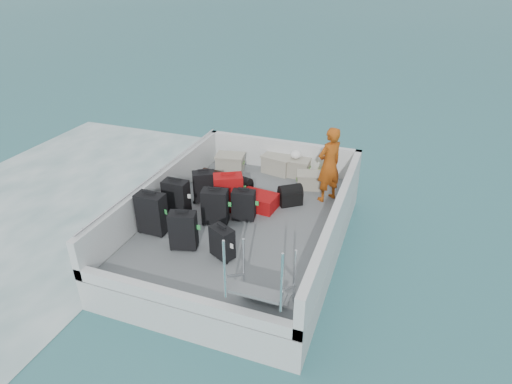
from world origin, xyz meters
TOP-DOWN VIEW (x-y plane):
  - ground at (0.00, 0.00)m, footprint 160.00×160.00m
  - wake_foam at (-4.80, 0.00)m, footprint 10.00×10.00m
  - ferry_hull at (0.00, 0.00)m, footprint 3.60×5.00m
  - deck at (0.00, 0.00)m, footprint 3.30×4.70m
  - deck_fittings at (0.35, -0.32)m, footprint 3.60×5.00m
  - suitcase_0 at (-1.36, -0.95)m, footprint 0.50×0.29m
  - suitcase_1 at (-1.28, -0.24)m, footprint 0.47×0.27m
  - suitcase_2 at (-1.01, 0.42)m, footprint 0.52×0.45m
  - suitcase_3 at (-0.61, -1.18)m, footprint 0.50×0.37m
  - suitcase_4 at (-0.44, -0.29)m, footprint 0.51×0.37m
  - suitcase_5 at (-0.40, 0.24)m, footprint 0.64×0.55m
  - suitcase_6 at (0.10, -1.19)m, footprint 0.47×0.39m
  - suitcase_7 at (-0.01, 0.03)m, footprint 0.46×0.31m
  - suitcase_8 at (0.09, 0.53)m, footprint 0.78×0.56m
  - duffel_0 at (-1.04, 0.98)m, footprint 0.62×0.37m
  - duffel_1 at (-0.46, 0.92)m, footprint 0.58×0.42m
  - duffel_2 at (0.65, 0.89)m, footprint 0.54×0.51m
  - crate_0 at (-1.09, 1.91)m, footprint 0.67×0.52m
  - crate_1 at (-0.02, 2.20)m, footprint 0.72×0.56m
  - crate_2 at (0.39, 2.20)m, footprint 0.63×0.44m
  - crate_3 at (0.85, 1.70)m, footprint 0.59×0.48m
  - yellow_bag at (0.95, 2.19)m, footprint 0.28×0.26m
  - white_bag at (0.39, 2.20)m, footprint 0.24×0.24m
  - passenger at (1.30, 1.33)m, footprint 0.64×0.68m

SIDE VIEW (x-z plane):
  - ground at x=0.00m, z-range 0.00..0.00m
  - wake_foam at x=-4.80m, z-range 0.00..0.00m
  - ferry_hull at x=0.00m, z-range 0.00..0.60m
  - deck at x=0.00m, z-range 0.60..0.62m
  - yellow_bag at x=0.95m, z-range 0.62..0.84m
  - suitcase_8 at x=0.09m, z-range 0.62..0.91m
  - crate_3 at x=0.85m, z-range 0.62..0.93m
  - duffel_0 at x=-1.04m, z-range 0.62..0.94m
  - duffel_1 at x=-0.46m, z-range 0.62..0.94m
  - duffel_2 at x=0.65m, z-range 0.62..0.94m
  - crate_0 at x=-1.09m, z-range 0.62..0.99m
  - crate_2 at x=0.39m, z-range 0.62..1.00m
  - crate_1 at x=-0.02m, z-range 0.62..1.01m
  - suitcase_6 at x=0.10m, z-range 0.62..1.18m
  - suitcase_7 at x=-0.01m, z-range 0.62..1.22m
  - suitcase_2 at x=-1.01m, z-range 0.62..1.26m
  - suitcase_3 at x=-0.61m, z-range 0.62..1.30m
  - suitcase_4 at x=-0.44m, z-range 0.62..1.31m
  - suitcase_1 at x=-1.28m, z-range 0.62..1.33m
  - deck_fittings at x=0.35m, z-range 0.54..1.44m
  - suitcase_5 at x=-0.40m, z-range 0.62..1.37m
  - suitcase_0 at x=-1.36m, z-range 0.62..1.39m
  - white_bag at x=0.39m, z-range 1.00..1.18m
  - passenger at x=1.30m, z-range 0.62..2.17m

